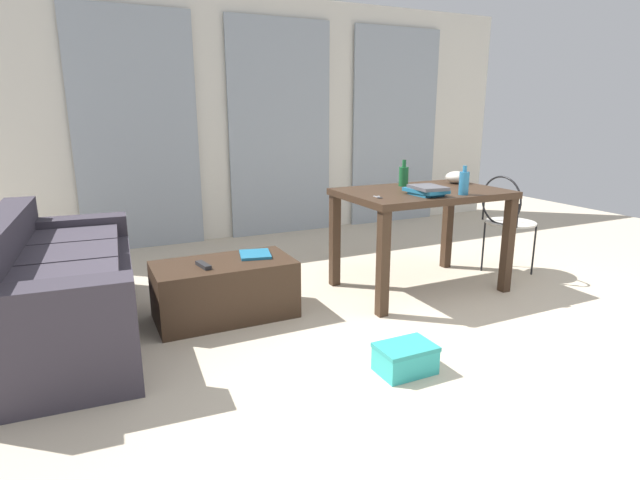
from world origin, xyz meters
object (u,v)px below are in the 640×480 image
(bottle_far, at_px, (404,176))
(scissors, at_px, (379,197))
(coffee_table, at_px, (225,289))
(shoebox, at_px, (405,358))
(tv_remote_primary, at_px, (203,265))
(book_stack, at_px, (427,190))
(couch, at_px, (57,290))
(craft_table, at_px, (422,205))
(wire_chair, at_px, (506,214))
(bottle_near, at_px, (464,183))
(magazine, at_px, (255,254))
(bowl, at_px, (457,177))

(bottle_far, xyz_separation_m, scissors, (-0.48, -0.39, -0.08))
(coffee_table, relative_size, bottle_far, 4.41)
(coffee_table, height_order, shoebox, coffee_table)
(bottle_far, bearing_deg, tv_remote_primary, -173.29)
(coffee_table, xyz_separation_m, tv_remote_primary, (-0.15, -0.06, 0.21))
(book_stack, bearing_deg, scissors, 170.66)
(couch, bearing_deg, scissors, -9.88)
(book_stack, bearing_deg, craft_table, 59.66)
(wire_chair, height_order, shoebox, wire_chair)
(bottle_near, distance_m, scissors, 0.64)
(coffee_table, relative_size, magazine, 3.98)
(craft_table, relative_size, tv_remote_primary, 7.51)
(couch, bearing_deg, bottle_near, -10.80)
(craft_table, height_order, bowl, bowl)
(wire_chair, bearing_deg, magazine, 175.54)
(shoebox, bearing_deg, bowl, 42.79)
(craft_table, height_order, shoebox, craft_table)
(craft_table, relative_size, magazine, 5.30)
(coffee_table, bearing_deg, tv_remote_primary, -158.87)
(bottle_far, height_order, magazine, bottle_far)
(craft_table, bearing_deg, tv_remote_primary, 178.67)
(craft_table, distance_m, magazine, 1.34)
(tv_remote_primary, bearing_deg, magazine, 5.35)
(book_stack, distance_m, shoebox, 1.36)
(scissors, distance_m, magazine, 0.95)
(scissors, bearing_deg, couch, 170.12)
(wire_chair, height_order, scissors, wire_chair)
(bottle_far, relative_size, scissors, 2.09)
(bottle_far, distance_m, book_stack, 0.47)
(craft_table, distance_m, book_stack, 0.29)
(scissors, bearing_deg, shoebox, -112.68)
(scissors, height_order, shoebox, scissors)
(coffee_table, distance_m, shoebox, 1.35)
(bottle_near, relative_size, book_stack, 0.66)
(tv_remote_primary, bearing_deg, craft_table, -11.51)
(wire_chair, bearing_deg, bottle_near, -158.73)
(couch, distance_m, wire_chair, 3.43)
(couch, relative_size, shoebox, 6.01)
(bowl, xyz_separation_m, scissors, (-0.97, -0.33, -0.05))
(coffee_table, height_order, magazine, magazine)
(magazine, bearing_deg, wire_chair, 8.40)
(bottle_far, bearing_deg, bowl, -6.85)
(tv_remote_primary, relative_size, magazine, 0.71)
(bottle_near, height_order, tv_remote_primary, bottle_near)
(bottle_near, xyz_separation_m, scissors, (-0.62, 0.15, -0.08))
(craft_table, bearing_deg, shoebox, -129.09)
(bottle_far, distance_m, magazine, 1.37)
(craft_table, relative_size, book_stack, 3.92)
(wire_chair, distance_m, tv_remote_primary, 2.56)
(bottle_near, relative_size, bottle_far, 1.00)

